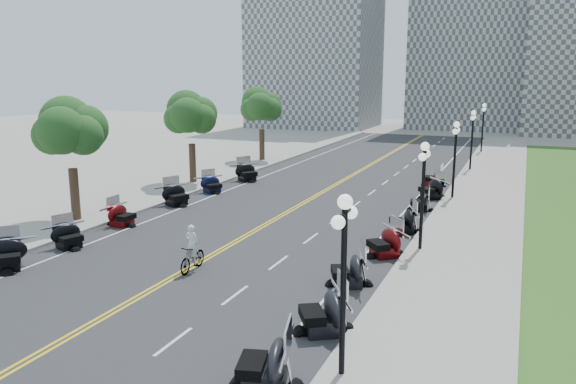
% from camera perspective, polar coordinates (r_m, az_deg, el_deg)
% --- Properties ---
extents(ground, '(160.00, 160.00, 0.00)m').
position_cam_1_polar(ground, '(26.06, -7.45, -6.24)').
color(ground, gray).
extents(road, '(16.00, 90.00, 0.01)m').
position_cam_1_polar(road, '(34.71, 0.88, -1.53)').
color(road, '#333335').
rests_on(road, ground).
extents(centerline_yellow_a, '(0.12, 90.00, 0.00)m').
position_cam_1_polar(centerline_yellow_a, '(34.76, 0.70, -1.50)').
color(centerline_yellow_a, yellow).
rests_on(centerline_yellow_a, road).
extents(centerline_yellow_b, '(0.12, 90.00, 0.00)m').
position_cam_1_polar(centerline_yellow_b, '(34.67, 1.06, -1.53)').
color(centerline_yellow_b, yellow).
rests_on(centerline_yellow_b, road).
extents(edge_line_north, '(0.12, 90.00, 0.00)m').
position_cam_1_polar(edge_line_north, '(32.92, 11.27, -2.50)').
color(edge_line_north, white).
rests_on(edge_line_north, road).
extents(edge_line_south, '(0.12, 90.00, 0.00)m').
position_cam_1_polar(edge_line_south, '(37.52, -8.22, -0.62)').
color(edge_line_south, white).
rests_on(edge_line_south, road).
extents(lane_dash_4, '(0.12, 2.00, 0.00)m').
position_cam_1_polar(lane_dash_4, '(18.20, -11.56, -14.64)').
color(lane_dash_4, white).
rests_on(lane_dash_4, road).
extents(lane_dash_5, '(0.12, 2.00, 0.00)m').
position_cam_1_polar(lane_dash_5, '(21.30, -5.40, -10.38)').
color(lane_dash_5, white).
rests_on(lane_dash_5, road).
extents(lane_dash_6, '(0.12, 2.00, 0.00)m').
position_cam_1_polar(lane_dash_6, '(24.66, -0.97, -7.17)').
color(lane_dash_6, white).
rests_on(lane_dash_6, road).
extents(lane_dash_7, '(0.12, 2.00, 0.00)m').
position_cam_1_polar(lane_dash_7, '(28.19, 2.33, -4.72)').
color(lane_dash_7, white).
rests_on(lane_dash_7, road).
extents(lane_dash_8, '(0.12, 2.00, 0.00)m').
position_cam_1_polar(lane_dash_8, '(31.83, 4.88, -2.80)').
color(lane_dash_8, white).
rests_on(lane_dash_8, road).
extents(lane_dash_9, '(0.12, 2.00, 0.00)m').
position_cam_1_polar(lane_dash_9, '(35.54, 6.88, -1.28)').
color(lane_dash_9, white).
rests_on(lane_dash_9, road).
extents(lane_dash_10, '(0.12, 2.00, 0.00)m').
position_cam_1_polar(lane_dash_10, '(39.32, 8.51, -0.05)').
color(lane_dash_10, white).
rests_on(lane_dash_10, road).
extents(lane_dash_11, '(0.12, 2.00, 0.00)m').
position_cam_1_polar(lane_dash_11, '(43.13, 9.85, 0.96)').
color(lane_dash_11, white).
rests_on(lane_dash_11, road).
extents(lane_dash_12, '(0.12, 2.00, 0.00)m').
position_cam_1_polar(lane_dash_12, '(46.98, 10.97, 1.81)').
color(lane_dash_12, white).
rests_on(lane_dash_12, road).
extents(lane_dash_13, '(0.12, 2.00, 0.00)m').
position_cam_1_polar(lane_dash_13, '(50.84, 11.92, 2.53)').
color(lane_dash_13, white).
rests_on(lane_dash_13, road).
extents(lane_dash_14, '(0.12, 2.00, 0.00)m').
position_cam_1_polar(lane_dash_14, '(54.73, 12.73, 3.15)').
color(lane_dash_14, white).
rests_on(lane_dash_14, road).
extents(lane_dash_15, '(0.12, 2.00, 0.00)m').
position_cam_1_polar(lane_dash_15, '(58.63, 13.44, 3.69)').
color(lane_dash_15, white).
rests_on(lane_dash_15, road).
extents(lane_dash_16, '(0.12, 2.00, 0.00)m').
position_cam_1_polar(lane_dash_16, '(62.55, 14.06, 4.15)').
color(lane_dash_16, white).
rests_on(lane_dash_16, road).
extents(lane_dash_17, '(0.12, 2.00, 0.00)m').
position_cam_1_polar(lane_dash_17, '(66.47, 14.61, 4.56)').
color(lane_dash_17, white).
rests_on(lane_dash_17, road).
extents(lane_dash_18, '(0.12, 2.00, 0.00)m').
position_cam_1_polar(lane_dash_18, '(70.41, 15.10, 4.93)').
color(lane_dash_18, white).
rests_on(lane_dash_18, road).
extents(lane_dash_19, '(0.12, 2.00, 0.00)m').
position_cam_1_polar(lane_dash_19, '(74.35, 15.54, 5.26)').
color(lane_dash_19, white).
rests_on(lane_dash_19, road).
extents(sidewalk_north, '(5.00, 90.00, 0.15)m').
position_cam_1_polar(sidewalk_north, '(32.38, 18.40, -3.01)').
color(sidewalk_north, '#9E9991').
rests_on(sidewalk_north, ground).
extents(sidewalk_south, '(5.00, 90.00, 0.15)m').
position_cam_1_polar(sidewalk_south, '(39.75, -13.29, -0.02)').
color(sidewalk_south, '#9E9991').
rests_on(sidewalk_south, ground).
extents(distant_block_a, '(18.00, 14.00, 26.00)m').
position_cam_1_polar(distant_block_a, '(88.90, 2.80, 15.08)').
color(distant_block_a, gray).
rests_on(distant_block_a, ground).
extents(distant_block_b, '(16.00, 12.00, 30.00)m').
position_cam_1_polar(distant_block_b, '(89.99, 18.03, 15.77)').
color(distant_block_b, gray).
rests_on(distant_block_b, ground).
extents(street_lamp_1, '(0.50, 1.20, 4.90)m').
position_cam_1_polar(street_lamp_1, '(14.94, 5.63, -9.63)').
color(street_lamp_1, black).
rests_on(street_lamp_1, sidewalk_north).
extents(street_lamp_2, '(0.50, 1.20, 4.90)m').
position_cam_1_polar(street_lamp_2, '(26.20, 13.50, -0.48)').
color(street_lamp_2, black).
rests_on(street_lamp_2, sidewalk_north).
extents(street_lamp_3, '(0.50, 1.20, 4.90)m').
position_cam_1_polar(street_lamp_3, '(37.92, 16.56, 3.12)').
color(street_lamp_3, black).
rests_on(street_lamp_3, sidewalk_north).
extents(street_lamp_4, '(0.50, 1.20, 4.90)m').
position_cam_1_polar(street_lamp_4, '(49.77, 18.17, 5.01)').
color(street_lamp_4, black).
rests_on(street_lamp_4, sidewalk_north).
extents(street_lamp_5, '(0.50, 1.20, 4.90)m').
position_cam_1_polar(street_lamp_5, '(61.68, 19.17, 6.17)').
color(street_lamp_5, black).
rests_on(street_lamp_5, sidewalk_north).
extents(tree_2, '(4.80, 4.80, 9.20)m').
position_cam_1_polar(tree_2, '(32.67, -21.26, 5.27)').
color(tree_2, '#235619').
rests_on(tree_2, sidewalk_south).
extents(tree_3, '(4.80, 4.80, 9.20)m').
position_cam_1_polar(tree_3, '(42.08, -9.82, 7.21)').
color(tree_3, '#235619').
rests_on(tree_3, sidewalk_south).
extents(tree_4, '(4.80, 4.80, 9.20)m').
position_cam_1_polar(tree_4, '(52.55, -2.70, 8.28)').
color(tree_4, '#235619').
rests_on(tree_4, sidewalk_south).
extents(motorcycle_n_3, '(2.64, 2.64, 1.50)m').
position_cam_1_polar(motorcycle_n_3, '(15.27, -2.38, -16.75)').
color(motorcycle_n_3, black).
rests_on(motorcycle_n_3, road).
extents(motorcycle_n_4, '(3.01, 3.01, 1.53)m').
position_cam_1_polar(motorcycle_n_4, '(18.15, 3.56, -11.87)').
color(motorcycle_n_4, black).
rests_on(motorcycle_n_4, road).
extents(motorcycle_n_5, '(2.64, 2.64, 1.40)m').
position_cam_1_polar(motorcycle_n_5, '(22.01, 6.14, -7.74)').
color(motorcycle_n_5, black).
rests_on(motorcycle_n_5, road).
extents(motorcycle_n_6, '(2.90, 2.90, 1.44)m').
position_cam_1_polar(motorcycle_n_6, '(25.62, 9.80, -4.95)').
color(motorcycle_n_6, '#590A0C').
rests_on(motorcycle_n_6, road).
extents(motorcycle_n_7, '(2.63, 2.63, 1.42)m').
position_cam_1_polar(motorcycle_n_7, '(29.58, 11.62, -2.75)').
color(motorcycle_n_7, black).
rests_on(motorcycle_n_7, road).
extents(motorcycle_n_8, '(2.03, 2.03, 1.24)m').
position_cam_1_polar(motorcycle_n_8, '(34.58, 13.27, -0.86)').
color(motorcycle_n_8, black).
rests_on(motorcycle_n_8, road).
extents(motorcycle_n_9, '(2.98, 2.98, 1.49)m').
position_cam_1_polar(motorcycle_n_9, '(38.03, 14.37, 0.42)').
color(motorcycle_n_9, black).
rests_on(motorcycle_n_9, road).
extents(motorcycle_n_10, '(2.05, 2.05, 1.37)m').
position_cam_1_polar(motorcycle_n_10, '(42.50, 14.53, 1.52)').
color(motorcycle_n_10, '#590A0C').
rests_on(motorcycle_n_10, road).
extents(motorcycle_s_4, '(2.89, 2.89, 1.43)m').
position_cam_1_polar(motorcycle_s_4, '(26.37, -26.73, -5.60)').
color(motorcycle_s_4, black).
rests_on(motorcycle_s_4, road).
extents(motorcycle_s_5, '(2.37, 2.37, 1.29)m').
position_cam_1_polar(motorcycle_s_5, '(28.41, -21.43, -4.09)').
color(motorcycle_s_5, black).
rests_on(motorcycle_s_5, road).
extents(motorcycle_s_6, '(1.89, 1.89, 1.31)m').
position_cam_1_polar(motorcycle_s_6, '(31.57, -16.54, -2.18)').
color(motorcycle_s_6, '#590A0C').
rests_on(motorcycle_s_6, road).
extents(motorcycle_s_7, '(2.76, 2.76, 1.45)m').
position_cam_1_polar(motorcycle_s_7, '(35.66, -11.29, -0.21)').
color(motorcycle_s_7, black).
rests_on(motorcycle_s_7, road).
extents(motorcycle_s_8, '(2.55, 2.55, 1.30)m').
position_cam_1_polar(motorcycle_s_8, '(39.08, -7.74, 0.85)').
color(motorcycle_s_8, black).
rests_on(motorcycle_s_8, road).
extents(motorcycle_s_9, '(2.99, 2.99, 1.50)m').
position_cam_1_polar(motorcycle_s_9, '(43.07, -4.19, 2.09)').
color(motorcycle_s_9, black).
rests_on(motorcycle_s_9, road).
extents(bicycle, '(0.61, 1.93, 1.15)m').
position_cam_1_polar(bicycle, '(23.84, -9.68, -6.60)').
color(bicycle, '#A51414').
rests_on(bicycle, road).
extents(cyclist_rider, '(0.60, 0.40, 1.66)m').
position_cam_1_polar(cyclist_rider, '(23.43, -9.80, -3.35)').
color(cyclist_rider, silver).
rests_on(cyclist_rider, bicycle).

